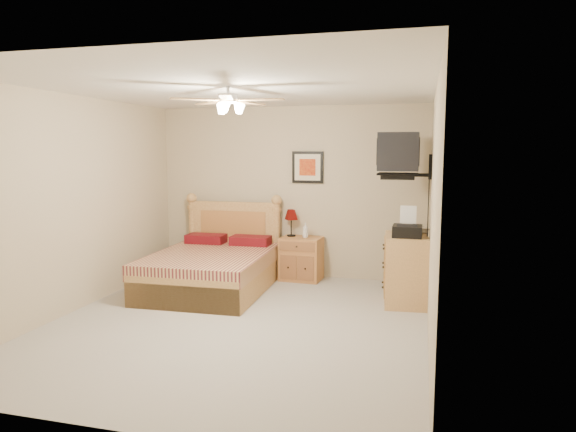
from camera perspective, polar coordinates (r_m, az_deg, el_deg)
name	(u,v)px	position (r m, az deg, el deg)	size (l,w,h in m)	color
floor	(238,323)	(5.74, -5.55, -11.73)	(4.50, 4.50, 0.00)	#A39D93
ceiling	(235,88)	(5.46, -5.89, 13.93)	(4.00, 4.50, 0.04)	white
wall_back	(290,192)	(7.59, 0.23, 2.67)	(4.00, 0.04, 2.50)	#C0AE8D
wall_front	(113,248)	(3.46, -18.86, -3.42)	(4.00, 0.04, 2.50)	#C0AE8D
wall_left	(74,204)	(6.43, -22.66, 1.24)	(0.04, 4.50, 2.50)	#C0AE8D
wall_right	(433,215)	(5.11, 15.77, 0.09)	(0.04, 4.50, 2.50)	#C0AE8D
bed	(210,246)	(6.88, -8.64, -3.28)	(1.44, 1.89, 1.22)	#A8733D
nightstand	(301,259)	(7.44, 1.48, -4.75)	(0.57, 0.43, 0.62)	#B36735
table_lamp	(291,223)	(7.46, 0.36, -0.77)	(0.21, 0.21, 0.39)	#540705
lotion_bottle	(305,230)	(7.34, 1.95, -1.59)	(0.08, 0.08, 0.21)	white
framed_picture	(308,167)	(7.49, 2.20, 5.43)	(0.46, 0.04, 0.46)	black
dresser	(406,269)	(6.45, 12.94, -5.81)	(0.50, 0.72, 0.85)	#A87E48
fax_machine	(408,222)	(6.24, 13.15, -0.63)	(0.34, 0.36, 0.36)	black
magazine_lower	(409,230)	(6.66, 13.26, -1.58)	(0.22, 0.30, 0.03)	tan
magazine_upper	(411,228)	(6.67, 13.46, -1.36)	(0.21, 0.29, 0.02)	gray
wall_tv	(411,155)	(6.42, 13.52, 6.61)	(0.56, 0.46, 0.58)	black
ceiling_fan	(228,100)	(5.26, -6.66, 12.64)	(1.14, 1.14, 0.28)	white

